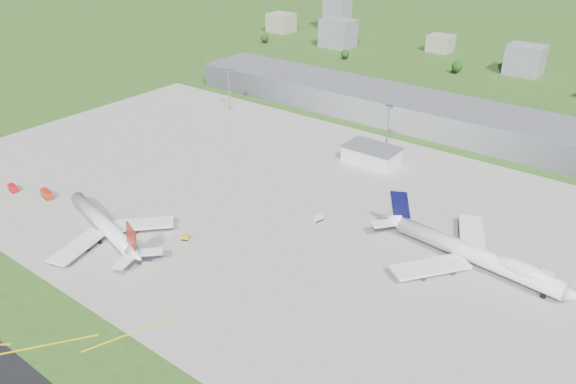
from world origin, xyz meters
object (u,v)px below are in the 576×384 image
Objects in this scene: van_white_far at (547,275)px; fire_truck at (47,194)px; tug_yellow at (185,238)px; van_white_near at (318,218)px; airliner_blue_quad at (475,255)px; airliner_red_twin at (105,226)px; crash_tender at (13,188)px.

fire_truck is at bearing -165.28° from van_white_far.
van_white_near is at bearing 26.45° from tug_yellow.
airliner_blue_quad reaches higher than fire_truck.
airliner_red_twin is 84.26m from van_white_near.
airliner_red_twin is 48.25m from fire_truck.
airliner_blue_quad is 12.24× the size of crash_tender.
tug_yellow is 54.27m from van_white_near.
van_white_near is at bearing 34.96° from crash_tender.
van_white_near is (58.68, 60.37, -3.49)m from airliner_red_twin.
airliner_red_twin reaches higher than tug_yellow.
tug_yellow is at bearing 20.45° from fire_truck.
fire_truck reaches higher than van_white_near.
airliner_red_twin is at bearing -144.98° from airliner_blue_quad.
fire_truck reaches higher than van_white_far.
airliner_red_twin is at bearing 151.18° from van_white_near.
fire_truck is 205.91m from van_white_far.
airliner_red_twin reaches higher than fire_truck.
van_white_far is at bearing 29.32° from airliner_blue_quad.
airliner_red_twin is 139.15m from airliner_blue_quad.
airliner_blue_quad is 13.98× the size of van_white_near.
crash_tender is at bearing -150.97° from fire_truck.
fire_truck is 75.24m from tug_yellow.
fire_truck is (-48.00, 3.91, -3.07)m from airliner_red_twin.
van_white_near reaches higher than van_white_far.
crash_tender is 1.30× the size of van_white_far.
airliner_blue_quad is 108.22m from tug_yellow.
fire_truck is 2.11× the size of tug_yellow.
van_white_near is (124.33, 62.39, -0.26)m from crash_tender.
airliner_red_twin reaches higher than van_white_near.
airliner_blue_quad is (121.86, 67.17, 0.68)m from airliner_red_twin.
tug_yellow is at bearing -133.11° from airliner_red_twin.
crash_tender is at bearing 165.05° from tug_yellow.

